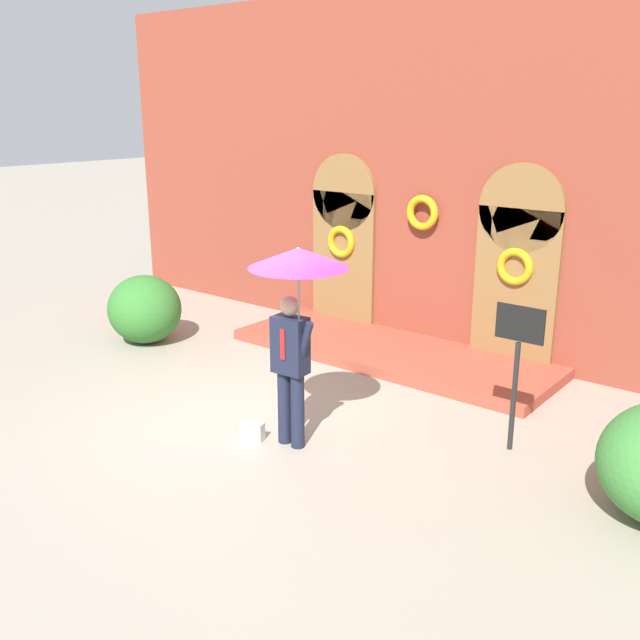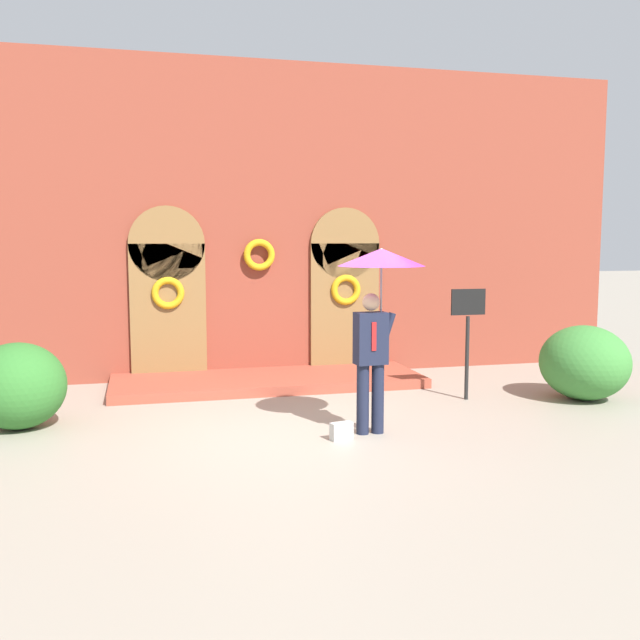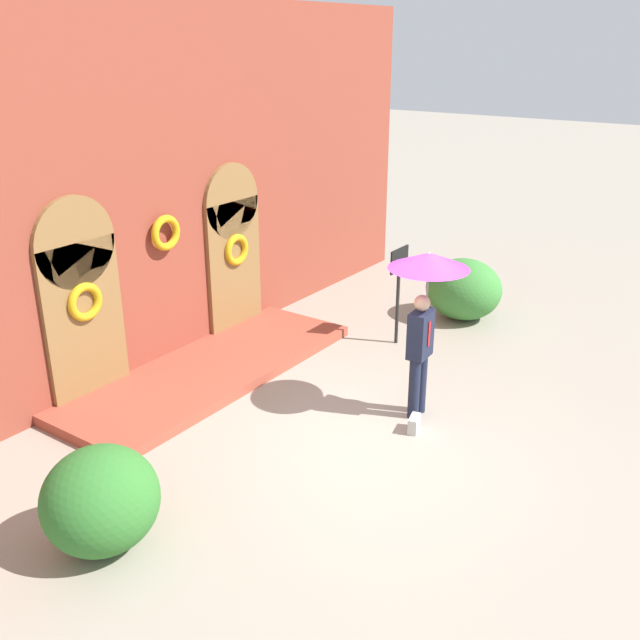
{
  "view_description": "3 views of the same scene",
  "coord_description": "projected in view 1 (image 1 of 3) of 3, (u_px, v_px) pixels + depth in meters",
  "views": [
    {
      "loc": [
        5.76,
        -5.95,
        3.82
      ],
      "look_at": [
        -0.03,
        1.29,
        1.03
      ],
      "focal_mm": 40.0,
      "sensor_mm": 36.0,
      "label": 1
    },
    {
      "loc": [
        -2.06,
        -8.7,
        2.47
      ],
      "look_at": [
        0.53,
        1.55,
        1.27
      ],
      "focal_mm": 40.0,
      "sensor_mm": 36.0,
      "label": 2
    },
    {
      "loc": [
        -7.36,
        -4.24,
        5.02
      ],
      "look_at": [
        0.67,
        1.41,
        1.09
      ],
      "focal_mm": 40.0,
      "sensor_mm": 36.0,
      "label": 3
    }
  ],
  "objects": [
    {
      "name": "building_facade",
      "position": [
        434.0,
        181.0,
        11.33
      ],
      "size": [
        14.0,
        2.3,
        5.6
      ],
      "color": "brown",
      "rests_on": "ground"
    },
    {
      "name": "person_with_umbrella",
      "position": [
        296.0,
        288.0,
        7.77
      ],
      "size": [
        1.1,
        1.1,
        2.36
      ],
      "color": "#191E33",
      "rests_on": "ground"
    },
    {
      "name": "sign_post",
      "position": [
        517.0,
        354.0,
        7.93
      ],
      "size": [
        0.56,
        0.06,
        1.72
      ],
      "color": "black",
      "rests_on": "ground"
    },
    {
      "name": "shrub_left",
      "position": [
        145.0,
        309.0,
        11.86
      ],
      "size": [
        1.23,
        1.2,
        1.14
      ],
      "primitive_type": "ellipsoid",
      "color": "#2D6B28",
      "rests_on": "ground"
    },
    {
      "name": "ground_plane",
      "position": [
        258.0,
        421.0,
        8.99
      ],
      "size": [
        80.0,
        80.0,
        0.0
      ],
      "primitive_type": "plane",
      "color": "gray"
    },
    {
      "name": "handbag",
      "position": [
        252.0,
        431.0,
        8.47
      ],
      "size": [
        0.3,
        0.19,
        0.22
      ],
      "primitive_type": "cube",
      "rotation": [
        0.0,
        0.0,
        0.25
      ],
      "color": "#B7B7B2",
      "rests_on": "ground"
    }
  ]
}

